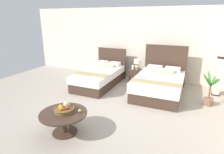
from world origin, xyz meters
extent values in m
cube|color=#A4988B|center=(0.00, 0.00, -0.01)|extent=(9.60, 9.33, 0.02)
cube|color=beige|center=(0.00, 2.87, 1.31)|extent=(9.60, 0.12, 2.62)
cube|color=#3E2B21|center=(-1.02, 1.37, 0.15)|extent=(1.09, 2.14, 0.31)
cube|color=white|center=(-1.02, 1.37, 0.42)|extent=(1.13, 2.18, 0.23)
cube|color=#3E2B21|center=(-1.03, 2.46, 0.57)|extent=(1.14, 0.08, 1.14)
cube|color=white|center=(-1.26, 2.17, 0.60)|extent=(0.39, 0.31, 0.14)
cube|color=white|center=(-0.80, 2.18, 0.60)|extent=(0.39, 0.31, 0.14)
cylinder|color=beige|center=(-1.03, 1.93, 0.61)|extent=(0.59, 0.16, 0.15)
cube|color=#9E8C61|center=(-1.01, 0.84, 0.54)|extent=(1.13, 0.41, 0.01)
cube|color=#3E2B21|center=(1.02, 1.37, 0.16)|extent=(1.33, 1.98, 0.31)
cube|color=white|center=(1.02, 1.37, 0.45)|extent=(1.37, 2.02, 0.27)
cube|color=#3E2B21|center=(1.00, 2.38, 0.69)|extent=(1.38, 0.08, 1.38)
cube|color=white|center=(0.72, 2.09, 0.65)|extent=(0.47, 0.31, 0.14)
cube|color=white|center=(1.29, 2.09, 0.65)|extent=(0.47, 0.31, 0.14)
cylinder|color=beige|center=(1.01, 1.85, 0.66)|extent=(0.72, 0.16, 0.15)
cube|color=#9E8C61|center=(1.03, 0.75, 0.59)|extent=(1.36, 0.37, 0.01)
cube|color=#3E2B21|center=(0.04, 2.32, 0.23)|extent=(0.49, 0.38, 0.45)
sphere|color=tan|center=(0.04, 2.11, 0.29)|extent=(0.02, 0.02, 0.02)
cylinder|color=tan|center=(0.04, 2.34, 0.46)|extent=(0.14, 0.14, 0.02)
ellipsoid|color=tan|center=(0.04, 2.34, 0.56)|extent=(0.18, 0.18, 0.17)
cylinder|color=#99844C|center=(0.04, 2.34, 0.66)|extent=(0.02, 0.02, 0.04)
cylinder|color=beige|center=(0.04, 2.34, 0.75)|extent=(0.26, 0.26, 0.15)
cylinder|color=silver|center=(-0.11, 2.28, 0.52)|extent=(0.09, 0.09, 0.14)
torus|color=silver|center=(-0.11, 2.28, 0.60)|extent=(0.09, 0.09, 0.01)
cylinder|color=#3E2B21|center=(-0.31, -1.44, 0.01)|extent=(0.51, 0.51, 0.02)
cylinder|color=#3E2B21|center=(-0.31, -1.44, 0.21)|extent=(0.11, 0.11, 0.42)
cylinder|color=#3E2B21|center=(-0.31, -1.44, 0.44)|extent=(0.94, 0.94, 0.04)
cylinder|color=brown|center=(-0.32, -1.40, 0.49)|extent=(0.39, 0.39, 0.07)
torus|color=brown|center=(-0.32, -1.40, 0.53)|extent=(0.41, 0.41, 0.02)
sphere|color=#B23126|center=(-0.23, -1.39, 0.56)|extent=(0.07, 0.07, 0.07)
sphere|color=beige|center=(-0.32, -1.31, 0.58)|extent=(0.13, 0.13, 0.13)
sphere|color=gold|center=(-0.40, -1.40, 0.56)|extent=(0.07, 0.07, 0.07)
sphere|color=orange|center=(-0.31, -1.48, 0.57)|extent=(0.09, 0.09, 0.09)
sphere|color=#86AF40|center=(-0.02, -1.29, 0.49)|extent=(0.07, 0.07, 0.07)
cube|color=black|center=(2.61, 2.10, 0.01)|extent=(0.21, 0.21, 0.03)
cube|color=beige|center=(2.61, 2.10, 0.59)|extent=(0.17, 0.17, 1.11)
cube|color=black|center=(2.61, 2.10, 1.15)|extent=(0.21, 0.21, 0.02)
cylinder|color=brown|center=(2.38, 1.21, 0.10)|extent=(0.25, 0.25, 0.20)
cylinder|color=brown|center=(2.38, 1.21, 0.38)|extent=(0.04, 0.04, 0.36)
ellipsoid|color=#3F7B33|center=(2.48, 1.21, 0.66)|extent=(0.24, 0.06, 0.25)
ellipsoid|color=#3F7B33|center=(2.43, 1.33, 0.66)|extent=(0.15, 0.27, 0.27)
ellipsoid|color=#3F7B33|center=(2.33, 1.32, 0.73)|extent=(0.16, 0.27, 0.38)
ellipsoid|color=#3F7B33|center=(2.28, 1.22, 0.71)|extent=(0.26, 0.08, 0.33)
ellipsoid|color=#3F7B33|center=(2.30, 1.09, 0.69)|extent=(0.20, 0.30, 0.32)
ellipsoid|color=#3F7B33|center=(2.44, 1.09, 0.70)|extent=(0.17, 0.31, 0.34)
camera|label=1|loc=(1.97, -4.10, 2.26)|focal=30.45mm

